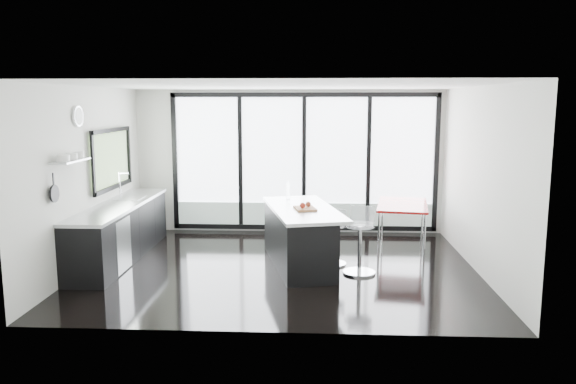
# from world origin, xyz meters

# --- Properties ---
(floor) EXTENTS (6.00, 5.00, 0.00)m
(floor) POSITION_xyz_m (0.00, 0.00, 0.00)
(floor) COLOR black
(floor) RESTS_ON ground
(ceiling) EXTENTS (6.00, 5.00, 0.00)m
(ceiling) POSITION_xyz_m (0.00, 0.00, 2.80)
(ceiling) COLOR white
(ceiling) RESTS_ON wall_back
(wall_back) EXTENTS (6.00, 0.09, 2.80)m
(wall_back) POSITION_xyz_m (0.27, 2.47, 1.27)
(wall_back) COLOR beige
(wall_back) RESTS_ON ground
(wall_front) EXTENTS (6.00, 0.00, 2.80)m
(wall_front) POSITION_xyz_m (0.00, -2.50, 1.40)
(wall_front) COLOR beige
(wall_front) RESTS_ON ground
(wall_left) EXTENTS (0.26, 5.00, 2.80)m
(wall_left) POSITION_xyz_m (-2.97, 0.27, 1.56)
(wall_left) COLOR beige
(wall_left) RESTS_ON ground
(wall_right) EXTENTS (0.00, 5.00, 2.80)m
(wall_right) POSITION_xyz_m (3.00, 0.00, 1.40)
(wall_right) COLOR beige
(wall_right) RESTS_ON ground
(counter_cabinets) EXTENTS (0.69, 3.24, 1.36)m
(counter_cabinets) POSITION_xyz_m (-2.67, 0.40, 0.46)
(counter_cabinets) COLOR black
(counter_cabinets) RESTS_ON floor
(island) EXTENTS (1.45, 2.42, 1.20)m
(island) POSITION_xyz_m (0.27, 0.17, 0.47)
(island) COLOR black
(island) RESTS_ON floor
(bar_stool_near) EXTENTS (0.59, 0.59, 0.78)m
(bar_stool_near) POSITION_xyz_m (1.20, -0.24, 0.39)
(bar_stool_near) COLOR silver
(bar_stool_near) RESTS_ON floor
(bar_stool_far) EXTENTS (0.54, 0.54, 0.67)m
(bar_stool_far) POSITION_xyz_m (0.82, 0.21, 0.34)
(bar_stool_far) COLOR silver
(bar_stool_far) RESTS_ON floor
(red_table) EXTENTS (1.06, 1.59, 0.79)m
(red_table) POSITION_xyz_m (2.06, 1.34, 0.39)
(red_table) COLOR maroon
(red_table) RESTS_ON floor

